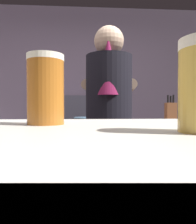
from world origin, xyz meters
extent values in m
cube|color=#534555|center=(0.00, 2.20, 1.35)|extent=(5.20, 0.10, 2.70)
cube|color=brown|center=(0.35, 0.64, 0.46)|extent=(2.10, 0.60, 0.92)
cube|color=#393642|center=(-0.15, 1.92, 0.62)|extent=(0.80, 0.36, 1.24)
cube|color=#292A2F|center=(0.17, 0.19, 0.44)|extent=(0.28, 0.20, 0.87)
cylinder|color=black|center=(0.17, 0.19, 1.16)|extent=(0.34, 0.34, 0.58)
sphere|color=#DCB293|center=(0.17, 0.19, 1.56)|extent=(0.22, 0.22, 0.22)
cone|color=#8C1E4C|center=(0.15, 0.09, 1.36)|extent=(0.18, 0.18, 0.40)
cylinder|color=#DCB293|center=(0.02, 0.37, 1.24)|extent=(0.13, 0.33, 0.08)
cylinder|color=#DCB293|center=(0.36, 0.32, 1.24)|extent=(0.13, 0.33, 0.08)
cube|color=#955A35|center=(0.85, 0.71, 1.02)|extent=(0.10, 0.08, 0.20)
cylinder|color=black|center=(0.83, 0.71, 1.16)|extent=(0.02, 0.02, 0.08)
cylinder|color=black|center=(0.85, 0.71, 1.15)|extent=(0.02, 0.02, 0.07)
cylinder|color=black|center=(0.88, 0.71, 1.16)|extent=(0.02, 0.02, 0.08)
cylinder|color=slate|center=(-0.01, 0.72, 0.95)|extent=(0.21, 0.21, 0.06)
cube|color=silver|center=(0.45, 0.59, 0.92)|extent=(0.24, 0.06, 0.01)
cylinder|color=#B26321|center=(-0.10, -0.97, 1.10)|extent=(0.07, 0.07, 0.13)
cylinder|color=white|center=(-0.10, -0.97, 1.17)|extent=(0.07, 0.07, 0.01)
cylinder|color=#508B31|center=(0.11, 1.89, 1.33)|extent=(0.06, 0.06, 0.17)
cylinder|color=#508B31|center=(0.11, 1.89, 1.45)|extent=(0.03, 0.03, 0.07)
cylinder|color=black|center=(0.11, 1.89, 1.49)|extent=(0.03, 0.03, 0.01)
cylinder|color=red|center=(0.15, 2.01, 1.33)|extent=(0.06, 0.06, 0.17)
cylinder|color=red|center=(0.15, 2.01, 1.45)|extent=(0.03, 0.03, 0.07)
cylinder|color=white|center=(0.15, 2.01, 1.49)|extent=(0.03, 0.03, 0.01)
camera|label=1|loc=(-0.02, -1.42, 1.07)|focal=34.92mm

